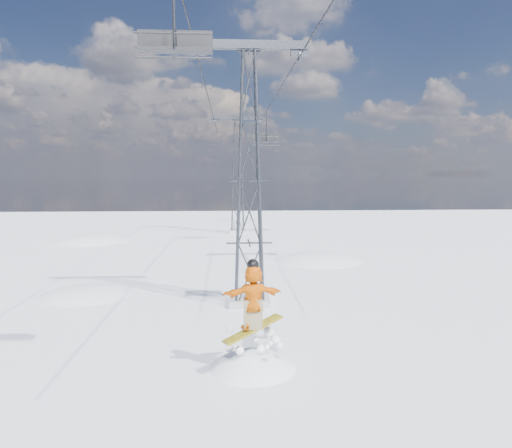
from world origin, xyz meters
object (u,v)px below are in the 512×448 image
(lift_tower_far, at_px, (238,178))
(lift_chair_near, at_px, (175,43))
(lift_tower_near, at_px, (249,182))
(snowboarder_jump, at_px, (253,418))

(lift_tower_far, bearing_deg, lift_chair_near, -93.78)
(lift_tower_near, height_order, lift_chair_near, lift_tower_near)
(snowboarder_jump, relative_size, lift_chair_near, 3.18)
(lift_tower_near, bearing_deg, snowboarder_jump, -91.71)
(lift_tower_near, bearing_deg, lift_chair_near, -104.81)
(lift_tower_near, xyz_separation_m, lift_chair_near, (-2.20, -8.32, 3.54))
(lift_tower_far, relative_size, snowboarder_jump, 1.56)
(snowboarder_jump, xyz_separation_m, lift_chair_near, (-1.99, -1.46, 10.61))
(lift_tower_near, distance_m, snowboarder_jump, 9.85)
(lift_tower_far, distance_m, snowboarder_jump, 32.64)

